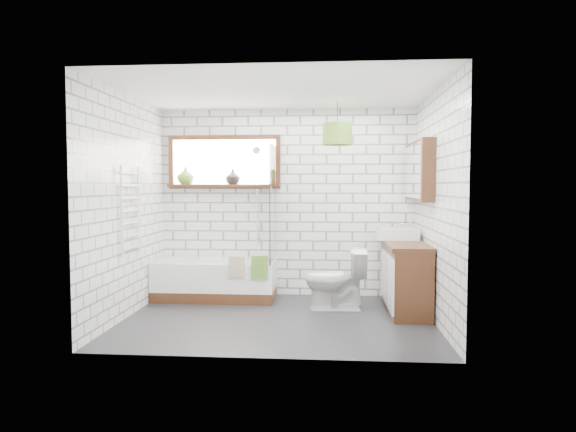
# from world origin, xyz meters

# --- Properties ---
(floor) EXTENTS (3.40, 2.60, 0.01)m
(floor) POSITION_xyz_m (0.00, 0.00, -0.01)
(floor) COLOR black
(floor) RESTS_ON ground
(ceiling) EXTENTS (3.40, 2.60, 0.01)m
(ceiling) POSITION_xyz_m (0.00, 0.00, 2.50)
(ceiling) COLOR white
(ceiling) RESTS_ON ground
(wall_back) EXTENTS (3.40, 0.01, 2.50)m
(wall_back) POSITION_xyz_m (0.00, 1.30, 1.25)
(wall_back) COLOR white
(wall_back) RESTS_ON ground
(wall_front) EXTENTS (3.40, 0.01, 2.50)m
(wall_front) POSITION_xyz_m (0.00, -1.30, 1.25)
(wall_front) COLOR white
(wall_front) RESTS_ON ground
(wall_left) EXTENTS (0.01, 2.60, 2.50)m
(wall_left) POSITION_xyz_m (-1.70, 0.00, 1.25)
(wall_left) COLOR white
(wall_left) RESTS_ON ground
(wall_right) EXTENTS (0.01, 2.60, 2.50)m
(wall_right) POSITION_xyz_m (1.70, 0.00, 1.25)
(wall_right) COLOR white
(wall_right) RESTS_ON ground
(window) EXTENTS (1.52, 0.16, 0.68)m
(window) POSITION_xyz_m (-0.85, 1.26, 1.80)
(window) COLOR #331A0E
(window) RESTS_ON wall_back
(towel_radiator) EXTENTS (0.06, 0.52, 1.00)m
(towel_radiator) POSITION_xyz_m (-1.66, 0.00, 1.20)
(towel_radiator) COLOR white
(towel_radiator) RESTS_ON wall_left
(mirror_cabinet) EXTENTS (0.16, 1.20, 0.70)m
(mirror_cabinet) POSITION_xyz_m (1.62, 0.60, 1.65)
(mirror_cabinet) COLOR #331A0E
(mirror_cabinet) RESTS_ON wall_right
(shower_riser) EXTENTS (0.02, 0.02, 1.30)m
(shower_riser) POSITION_xyz_m (-0.40, 1.26, 1.35)
(shower_riser) COLOR silver
(shower_riser) RESTS_ON wall_back
(bathtub) EXTENTS (1.55, 0.69, 0.50)m
(bathtub) POSITION_xyz_m (-0.91, 0.96, 0.25)
(bathtub) COLOR white
(bathtub) RESTS_ON floor
(shower_screen) EXTENTS (0.02, 0.72, 1.50)m
(shower_screen) POSITION_xyz_m (-0.16, 0.96, 1.25)
(shower_screen) COLOR white
(shower_screen) RESTS_ON bathtub
(towel_green) EXTENTS (0.21, 0.06, 0.28)m
(towel_green) POSITION_xyz_m (-0.29, 0.61, 0.48)
(towel_green) COLOR #507F26
(towel_green) RESTS_ON bathtub
(towel_beige) EXTENTS (0.20, 0.05, 0.26)m
(towel_beige) POSITION_xyz_m (-0.57, 0.61, 0.48)
(towel_beige) COLOR tan
(towel_beige) RESTS_ON bathtub
(vanity) EXTENTS (0.46, 1.42, 0.81)m
(vanity) POSITION_xyz_m (1.47, 0.58, 0.41)
(vanity) COLOR #331A0E
(vanity) RESTS_ON floor
(basin) EXTENTS (0.49, 0.43, 0.14)m
(basin) POSITION_xyz_m (1.41, 0.87, 0.88)
(basin) COLOR white
(basin) RESTS_ON vanity
(tap) EXTENTS (0.04, 0.04, 0.17)m
(tap) POSITION_xyz_m (1.57, 0.87, 0.95)
(tap) COLOR silver
(tap) RESTS_ON vanity
(toilet) EXTENTS (0.43, 0.73, 0.73)m
(toilet) POSITION_xyz_m (0.65, 0.50, 0.37)
(toilet) COLOR white
(toilet) RESTS_ON floor
(vase_olive) EXTENTS (0.24, 0.24, 0.24)m
(vase_olive) POSITION_xyz_m (-1.37, 1.23, 1.60)
(vase_olive) COLOR #578428
(vase_olive) RESTS_ON window
(vase_dark) EXTENTS (0.23, 0.23, 0.21)m
(vase_dark) POSITION_xyz_m (-0.73, 1.23, 1.59)
(vase_dark) COLOR black
(vase_dark) RESTS_ON window
(bottle) EXTENTS (0.07, 0.07, 0.19)m
(bottle) POSITION_xyz_m (-0.20, 1.23, 1.58)
(bottle) COLOR #578428
(bottle) RESTS_ON window
(pendant) EXTENTS (0.35, 0.35, 0.26)m
(pendant) POSITION_xyz_m (0.66, 0.65, 2.10)
(pendant) COLOR #507F26
(pendant) RESTS_ON ceiling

